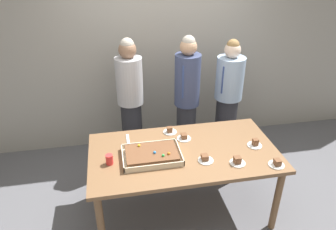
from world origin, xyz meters
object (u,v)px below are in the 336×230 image
plated_slice_near_left (237,161)px  person_serving_front (131,101)px  party_table (184,158)px  plated_slice_far_right (170,131)px  plated_slice_near_right (255,144)px  plated_slice_far_left (184,137)px  plated_slice_center_front (277,164)px  person_green_shirt_behind (187,100)px  drink_cup_nearest (109,159)px  sheet_cake (152,155)px  plated_slice_center_back (205,159)px  cake_server_utensil (128,139)px  person_striped_tie_right (228,99)px

plated_slice_near_left → person_serving_front: 1.64m
party_table → plated_slice_far_right: 0.40m
plated_slice_near_right → plated_slice_far_left: bearing=159.0°
plated_slice_near_right → person_serving_front: (-1.19, 1.12, 0.07)m
plated_slice_center_front → person_green_shirt_behind: person_green_shirt_behind is taller
plated_slice_far_left → drink_cup_nearest: (-0.79, -0.29, 0.03)m
sheet_cake → drink_cup_nearest: size_ratio=5.70×
party_table → plated_slice_far_left: 0.25m
sheet_cake → plated_slice_center_back: bearing=-16.2°
plated_slice_far_left → plated_slice_far_right: size_ratio=1.00×
plated_slice_far_right → plated_slice_near_left: bearing=-52.2°
cake_server_utensil → person_striped_tie_right: size_ratio=0.12×
person_striped_tie_right → plated_slice_far_left: bearing=3.0°
plated_slice_near_right → plated_slice_center_front: size_ratio=1.00×
sheet_cake → plated_slice_near_left: 0.82m
plated_slice_far_left → plated_slice_center_front: bearing=-39.1°
plated_slice_center_back → plated_slice_center_front: bearing=-17.2°
plated_slice_center_front → person_serving_front: person_serving_front is taller
plated_slice_near_right → person_striped_tie_right: person_striped_tie_right is taller
party_table → sheet_cake: sheet_cake is taller
plated_slice_near_left → drink_cup_nearest: size_ratio=1.50×
plated_slice_far_right → plated_slice_center_front: plated_slice_far_right is taller
party_table → plated_slice_far_right: (-0.07, 0.38, 0.10)m
plated_slice_near_left → person_striped_tie_right: (0.37, 1.28, 0.02)m
party_table → plated_slice_center_front: 0.90m
plated_slice_far_left → plated_slice_center_back: size_ratio=1.00×
plated_slice_near_left → person_green_shirt_behind: 1.25m
cake_server_utensil → person_striped_tie_right: (1.36, 0.66, 0.04)m
plated_slice_near_left → plated_slice_far_left: bearing=127.7°
plated_slice_far_left → person_green_shirt_behind: size_ratio=0.09×
party_table → plated_slice_far_right: size_ratio=12.64×
plated_slice_near_left → plated_slice_near_right: plated_slice_near_right is taller
plated_slice_center_front → sheet_cake: bearing=163.3°
drink_cup_nearest → plated_slice_center_back: bearing=-7.7°
plated_slice_far_left → person_green_shirt_behind: bearing=74.0°
party_table → plated_slice_far_left: plated_slice_far_left is taller
plated_slice_near_left → person_green_shirt_behind: person_green_shirt_behind is taller
plated_slice_far_right → person_green_shirt_behind: 0.66m
drink_cup_nearest → plated_slice_center_front: bearing=-11.8°
sheet_cake → drink_cup_nearest: 0.41m
plated_slice_center_back → drink_cup_nearest: bearing=172.3°
plated_slice_center_back → plated_slice_near_left: bearing=-19.5°
plated_slice_center_front → cake_server_utensil: size_ratio=0.75×
plated_slice_center_front → person_green_shirt_behind: size_ratio=0.09×
plated_slice_near_right → plated_slice_center_front: 0.35m
plated_slice_far_right → person_striped_tie_right: person_striped_tie_right is taller
sheet_cake → plated_slice_far_right: 0.50m
person_serving_front → drink_cup_nearest: bearing=-20.1°
cake_server_utensil → plated_slice_center_back: bearing=-36.0°
party_table → plated_slice_center_front: plated_slice_center_front is taller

